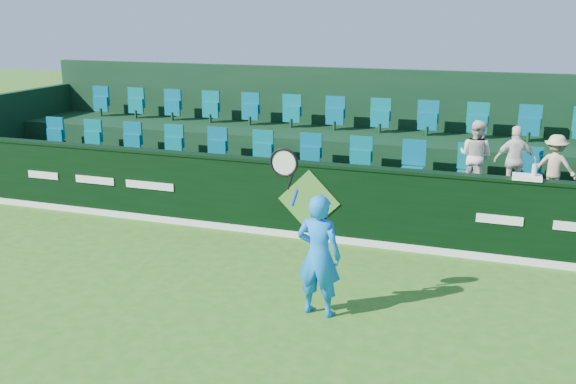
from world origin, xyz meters
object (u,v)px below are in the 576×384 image
at_px(spectator_left, 475,156).
at_px(drinks_bottle, 534,172).
at_px(spectator_right, 555,166).
at_px(tennis_player, 318,254).
at_px(towel, 527,177).
at_px(spectator_middle, 515,160).

distance_m(spectator_left, drinks_bottle, 1.45).
bearing_deg(drinks_bottle, spectator_right, 72.42).
height_order(tennis_player, towel, tennis_player).
relative_size(spectator_left, spectator_right, 1.16).
bearing_deg(spectator_left, drinks_bottle, 153.40).
relative_size(tennis_player, spectator_right, 2.11).
distance_m(tennis_player, drinks_bottle, 3.84).
distance_m(towel, drinks_bottle, 0.13).
height_order(spectator_right, drinks_bottle, spectator_right).
bearing_deg(spectator_left, spectator_middle, -156.03).
distance_m(spectator_left, spectator_right, 1.28).
relative_size(tennis_player, spectator_left, 1.81).
distance_m(spectator_middle, towel, 1.13).
xyz_separation_m(spectator_left, drinks_bottle, (0.92, -1.12, 0.05)).
relative_size(spectator_left, spectator_middle, 1.05).
xyz_separation_m(spectator_left, spectator_middle, (0.65, 0.00, -0.03)).
relative_size(spectator_middle, spectator_right, 1.10).
distance_m(tennis_player, spectator_right, 4.89).
bearing_deg(spectator_left, spectator_right, -156.03).
bearing_deg(drinks_bottle, spectator_middle, 103.71).
xyz_separation_m(spectator_right, drinks_bottle, (-0.35, -1.12, 0.14)).
bearing_deg(spectator_right, spectator_middle, 11.58).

